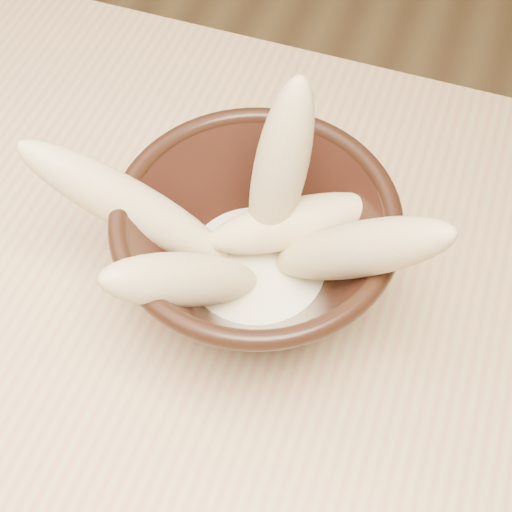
{
  "coord_description": "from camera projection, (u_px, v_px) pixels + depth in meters",
  "views": [
    {
      "loc": [
        0.08,
        -0.21,
        1.28
      ],
      "look_at": [
        -0.03,
        0.09,
        0.81
      ],
      "focal_mm": 50.0,
      "sensor_mm": 36.0,
      "label": 1
    }
  ],
  "objects": [
    {
      "name": "banana_front",
      "position": [
        185.0,
        280.0,
        0.51
      ],
      "size": [
        0.12,
        0.14,
        0.13
      ],
      "primitive_type": "ellipsoid",
      "rotation": [
        0.85,
        0.0,
        -0.68
      ],
      "color": "tan",
      "rests_on": "bowl"
    },
    {
      "name": "bowl",
      "position": [
        256.0,
        249.0,
        0.56
      ],
      "size": [
        0.22,
        0.22,
        0.12
      ],
      "rotation": [
        0.0,
        0.0,
        -0.29
      ],
      "color": "black",
      "rests_on": "table"
    },
    {
      "name": "banana_left",
      "position": [
        130.0,
        206.0,
        0.54
      ],
      "size": [
        0.18,
        0.07,
        0.15
      ],
      "primitive_type": "ellipsoid",
      "rotation": [
        0.91,
        0.0,
        -1.39
      ],
      "color": "tan",
      "rests_on": "bowl"
    },
    {
      "name": "milk_puddle",
      "position": [
        256.0,
        269.0,
        0.59
      ],
      "size": [
        0.12,
        0.12,
        0.02
      ],
      "primitive_type": "cylinder",
      "color": "beige",
      "rests_on": "bowl"
    },
    {
      "name": "banana_right",
      "position": [
        354.0,
        250.0,
        0.51
      ],
      "size": [
        0.16,
        0.08,
        0.17
      ],
      "primitive_type": "ellipsoid",
      "rotation": [
        0.72,
        0.0,
        1.32
      ],
      "color": "tan",
      "rests_on": "bowl"
    },
    {
      "name": "table",
      "position": [
        252.0,
        426.0,
        0.63
      ],
      "size": [
        1.2,
        0.8,
        0.75
      ],
      "color": "#D5B375",
      "rests_on": "ground"
    },
    {
      "name": "banana_upright",
      "position": [
        280.0,
        172.0,
        0.53
      ],
      "size": [
        0.07,
        0.08,
        0.17
      ],
      "primitive_type": "ellipsoid",
      "rotation": [
        0.21,
        0.0,
        2.72
      ],
      "color": "tan",
      "rests_on": "bowl"
    },
    {
      "name": "banana_across",
      "position": [
        292.0,
        223.0,
        0.56
      ],
      "size": [
        0.14,
        0.1,
        0.06
      ],
      "primitive_type": "ellipsoid",
      "rotation": [
        1.41,
        0.0,
        2.06
      ],
      "color": "tan",
      "rests_on": "bowl"
    }
  ]
}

